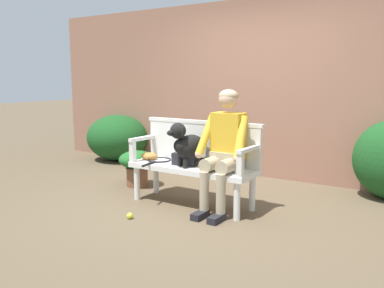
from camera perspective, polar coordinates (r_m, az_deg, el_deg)
ground_plane at (r=4.82m, az=0.00°, el=-8.41°), size 40.00×40.00×0.00m
brick_garden_fence at (r=6.27m, az=9.60°, el=7.55°), size 8.00×0.30×2.59m
hedge_bush_far_right at (r=7.44m, az=-10.29°, el=0.88°), size 1.12×1.03×0.81m
garden_bench at (r=4.72m, az=0.00°, el=-3.78°), size 1.51×0.49×0.46m
bench_backrest at (r=4.84m, az=1.39°, el=0.38°), size 1.55×0.06×0.50m
bench_armrest_left_end at (r=5.02m, az=-7.36°, el=0.02°), size 0.06×0.49×0.28m
bench_armrest_right_end at (r=4.25m, az=7.42°, el=-1.65°), size 0.06×0.49×0.28m
person_seated at (r=4.43m, az=4.55°, el=-0.24°), size 0.56×0.64×1.33m
dog_on_bench at (r=4.61m, az=-0.64°, el=-0.08°), size 0.38×0.50×0.51m
tennis_racket at (r=4.98m, az=-4.69°, el=-2.26°), size 0.34×0.58×0.03m
baseball_glove at (r=5.06m, az=-5.96°, el=-1.68°), size 0.23×0.19×0.09m
sports_bag at (r=4.75m, az=-0.83°, el=-2.02°), size 0.31×0.24×0.14m
tennis_ball at (r=4.40m, az=-8.60°, el=-9.80°), size 0.07×0.07×0.07m
potted_plant at (r=5.62m, az=-7.63°, el=-2.81°), size 0.49×0.49×0.48m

